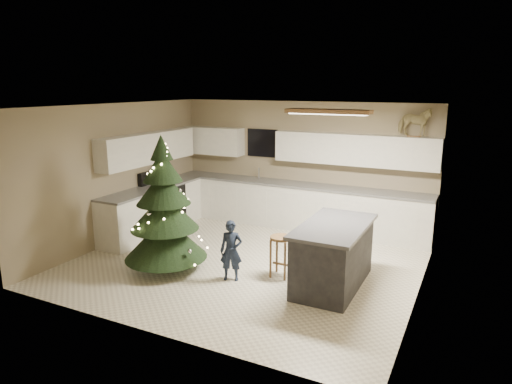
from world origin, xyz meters
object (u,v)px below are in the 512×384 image
christmas_tree (164,216)px  rocking_horse (415,122)px  bar_stool (281,246)px  island (333,255)px  toddler (231,251)px

christmas_tree → rocking_horse: (3.28, 3.13, 1.37)m
bar_stool → rocking_horse: bearing=60.0°
island → christmas_tree: (-2.61, -0.59, 0.42)m
island → christmas_tree: bearing=-167.3°
bar_stool → christmas_tree: size_ratio=0.30×
island → toddler: 1.53m
island → rocking_horse: size_ratio=2.78×
island → bar_stool: size_ratio=2.61×
toddler → island: bearing=-1.3°
toddler → christmas_tree: bearing=164.2°
christmas_tree → toddler: 1.24m
island → bar_stool: (-0.82, -0.04, 0.01)m
bar_stool → christmas_tree: christmas_tree is taller
toddler → rocking_horse: size_ratio=1.53×
bar_stool → toddler: bearing=-143.8°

